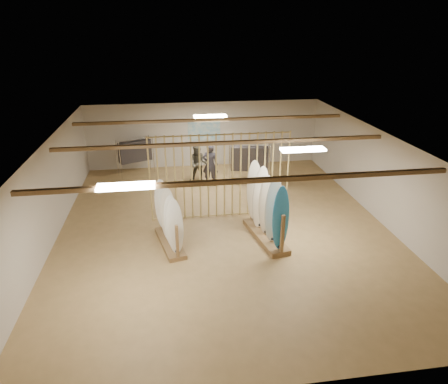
{
  "coord_description": "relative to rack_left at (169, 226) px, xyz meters",
  "views": [
    {
      "loc": [
        -1.59,
        -10.89,
        5.87
      ],
      "look_at": [
        0.0,
        0.0,
        1.2
      ],
      "focal_mm": 32.0,
      "sensor_mm": 36.0,
      "label": 1
    }
  ],
  "objects": [
    {
      "name": "clothing_rack_a",
      "position": [
        -1.26,
        6.11,
        0.39
      ],
      "size": [
        1.36,
        0.88,
        1.53
      ],
      "rotation": [
        0.0,
        0.0,
        0.43
      ],
      "color": "silver",
      "rests_on": "floor"
    },
    {
      "name": "rack_left",
      "position": [
        0.0,
        0.0,
        0.0
      ],
      "size": [
        0.89,
        1.93,
        1.78
      ],
      "rotation": [
        0.0,
        0.0,
        0.22
      ],
      "color": "olive",
      "rests_on": "floor"
    },
    {
      "name": "wall_right",
      "position": [
        6.68,
        0.83,
        0.79
      ],
      "size": [
        0.0,
        12.0,
        12.0
      ],
      "primitive_type": "plane",
      "rotation": [
        1.57,
        0.0,
        -1.57
      ],
      "color": "beige",
      "rests_on": "ground"
    },
    {
      "name": "wall_left",
      "position": [
        -3.32,
        0.83,
        0.79
      ],
      "size": [
        0.0,
        12.0,
        12.0
      ],
      "primitive_type": "plane",
      "rotation": [
        1.57,
        0.0,
        1.57
      ],
      "color": "beige",
      "rests_on": "ground"
    },
    {
      "name": "poster",
      "position": [
        1.68,
        6.81,
        0.99
      ],
      "size": [
        1.4,
        0.03,
        0.9
      ],
      "primitive_type": "cube",
      "color": "#3790C3",
      "rests_on": "ground"
    },
    {
      "name": "wall_front",
      "position": [
        1.68,
        -5.17,
        0.79
      ],
      "size": [
        12.0,
        0.0,
        12.0
      ],
      "primitive_type": "plane",
      "rotation": [
        -1.57,
        0.0,
        0.0
      ],
      "color": "beige",
      "rests_on": "ground"
    },
    {
      "name": "wall_back",
      "position": [
        1.68,
        6.83,
        0.79
      ],
      "size": [
        12.0,
        0.0,
        12.0
      ],
      "primitive_type": "plane",
      "rotation": [
        1.57,
        0.0,
        0.0
      ],
      "color": "beige",
      "rests_on": "ground"
    },
    {
      "name": "light_panels",
      "position": [
        1.68,
        0.83,
        2.13
      ],
      "size": [
        1.2,
        0.35,
        0.06
      ],
      "primitive_type": "cube",
      "color": "white",
      "rests_on": "ground"
    },
    {
      "name": "bamboo_partition",
      "position": [
        1.68,
        1.63,
        0.79
      ],
      "size": [
        4.45,
        0.05,
        2.78
      ],
      "color": "tan",
      "rests_on": "ground"
    },
    {
      "name": "floor",
      "position": [
        1.68,
        0.83,
        -0.61
      ],
      "size": [
        12.0,
        12.0,
        0.0
      ],
      "primitive_type": "plane",
      "color": "tan",
      "rests_on": "ground"
    },
    {
      "name": "shopper_b",
      "position": [
        1.23,
        4.85,
        0.25
      ],
      "size": [
        1.0,
        0.89,
        1.72
      ],
      "primitive_type": "imported",
      "rotation": [
        0.0,
        0.0,
        -0.34
      ],
      "color": "#39362C",
      "rests_on": "floor"
    },
    {
      "name": "rack_right",
      "position": [
        2.79,
        -0.03,
        0.11
      ],
      "size": [
        0.96,
        2.26,
        2.09
      ],
      "rotation": [
        0.0,
        0.0,
        0.18
      ],
      "color": "olive",
      "rests_on": "floor"
    },
    {
      "name": "ceiling",
      "position": [
        1.68,
        0.83,
        2.19
      ],
      "size": [
        12.0,
        12.0,
        0.0
      ],
      "primitive_type": "plane",
      "rotation": [
        3.14,
        0.0,
        0.0
      ],
      "color": "gray",
      "rests_on": "ground"
    },
    {
      "name": "shopper_a",
      "position": [
        1.67,
        4.43,
        0.34
      ],
      "size": [
        0.79,
        0.64,
        1.89
      ],
      "primitive_type": "imported",
      "rotation": [
        0.0,
        0.0,
        2.85
      ],
      "color": "#2D2B33",
      "rests_on": "floor"
    },
    {
      "name": "ceiling_slats",
      "position": [
        1.68,
        0.83,
        2.11
      ],
      "size": [
        9.5,
        6.12,
        0.1
      ],
      "primitive_type": "cube",
      "color": "olive",
      "rests_on": "ground"
    },
    {
      "name": "clothing_rack_b",
      "position": [
        3.18,
        4.29,
        0.46
      ],
      "size": [
        1.5,
        0.66,
        1.64
      ],
      "rotation": [
        0.0,
        0.0,
        -0.21
      ],
      "color": "silver",
      "rests_on": "floor"
    }
  ]
}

